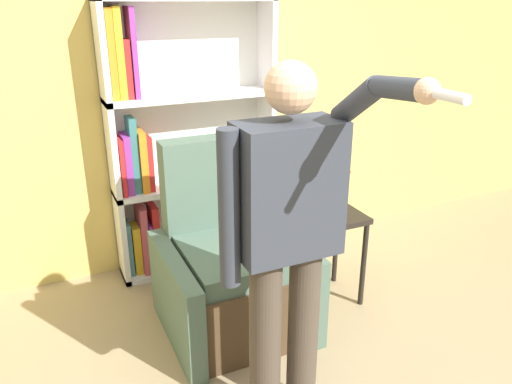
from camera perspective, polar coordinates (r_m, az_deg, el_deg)
wall_back at (r=3.76m, az=-8.84°, el=12.23°), size 8.00×0.06×2.80m
bookcase at (r=3.68m, az=-9.17°, el=5.23°), size 1.21×0.28×2.00m
armchair at (r=3.18m, az=-2.99°, el=-9.03°), size 0.85×0.85×1.17m
person_standing at (r=2.19m, az=3.64°, el=-4.78°), size 0.60×0.78×1.76m
side_table at (r=3.40m, az=8.50°, el=-4.52°), size 0.39×0.39×0.65m
table_lamp at (r=3.22m, az=8.97°, el=3.34°), size 0.22×0.22×0.49m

